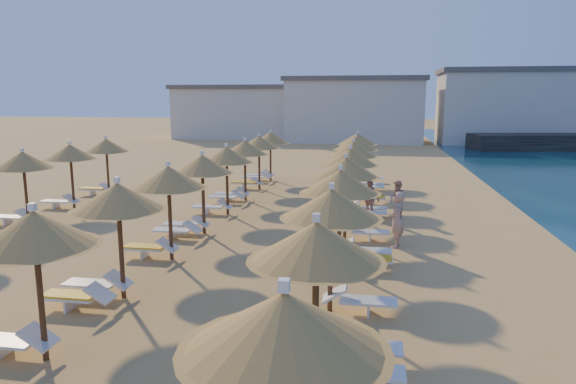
% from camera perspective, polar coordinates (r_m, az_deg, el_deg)
% --- Properties ---
extents(ground, '(220.00, 220.00, 0.00)m').
position_cam_1_polar(ground, '(16.80, -2.54, -6.80)').
color(ground, tan).
rests_on(ground, ground).
extents(hotel_blocks, '(47.11, 12.02, 8.10)m').
position_cam_1_polar(hotel_blocks, '(60.91, 9.29, 9.09)').
color(hotel_blocks, beige).
rests_on(hotel_blocks, ground).
extents(parasol_row_east, '(2.38, 30.91, 3.08)m').
position_cam_1_polar(parasol_row_east, '(16.39, 6.17, 1.84)').
color(parasol_row_east, brown).
rests_on(parasol_row_east, ground).
extents(parasol_row_west, '(2.38, 30.91, 3.08)m').
position_cam_1_polar(parasol_row_west, '(17.46, -11.17, 2.23)').
color(parasol_row_west, brown).
rests_on(parasol_row_west, ground).
extents(loungers, '(15.57, 29.07, 0.66)m').
position_cam_1_polar(loungers, '(17.57, -8.71, -4.98)').
color(loungers, white).
rests_on(loungers, ground).
extents(beachgoer_a, '(0.58, 0.77, 1.90)m').
position_cam_1_polar(beachgoer_a, '(17.61, 11.99, -3.02)').
color(beachgoer_a, tan).
rests_on(beachgoer_a, ground).
extents(beachgoer_c, '(1.02, 0.91, 1.66)m').
position_cam_1_polar(beachgoer_c, '(21.62, 9.01, -0.75)').
color(beachgoer_c, tan).
rests_on(beachgoer_c, ground).
extents(beachgoer_b, '(0.97, 0.99, 1.61)m').
position_cam_1_polar(beachgoer_b, '(21.76, 12.08, -0.85)').
color(beachgoer_b, tan).
rests_on(beachgoer_b, ground).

